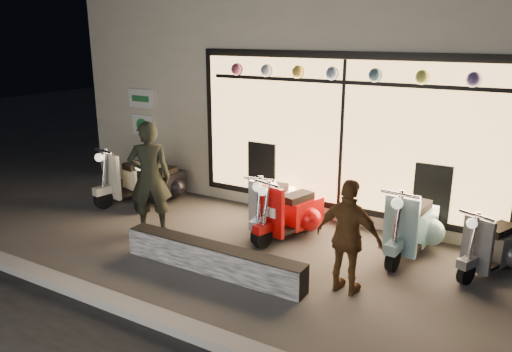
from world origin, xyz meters
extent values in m
plane|color=#383533|center=(0.00, 0.00, 0.00)|extent=(40.00, 40.00, 0.00)
cube|color=slate|center=(0.00, -2.00, 0.06)|extent=(40.00, 0.25, 0.12)
cube|color=beige|center=(0.00, 5.00, 2.00)|extent=(10.00, 6.00, 4.00)
cube|color=black|center=(0.80, 1.98, 1.55)|extent=(5.45, 0.06, 2.65)
cube|color=#FFBF6B|center=(0.80, 1.94, 1.55)|extent=(5.20, 0.04, 2.40)
cube|color=black|center=(0.80, 1.90, 2.40)|extent=(4.90, 0.06, 0.06)
cube|color=white|center=(-3.60, 1.96, 1.85)|extent=(0.65, 0.04, 0.38)
cube|color=white|center=(-3.60, 1.96, 1.30)|extent=(0.55, 0.04, 0.42)
cube|color=black|center=(0.00, -0.65, 0.20)|extent=(2.76, 0.28, 0.40)
cylinder|color=black|center=(0.04, 0.49, 0.17)|extent=(0.14, 0.34, 0.33)
cylinder|color=black|center=(-0.09, 1.45, 0.17)|extent=(0.16, 0.34, 0.33)
cube|color=silver|center=(0.01, 0.69, 0.54)|extent=(0.45, 0.13, 0.80)
cube|color=silver|center=(-0.08, 1.36, 0.37)|extent=(0.50, 0.73, 0.45)
cube|color=black|center=(-0.06, 1.26, 0.64)|extent=(0.34, 0.58, 0.12)
sphere|color=#FFF2CC|center=(0.04, 0.48, 0.92)|extent=(0.16, 0.16, 0.15)
cylinder|color=black|center=(0.20, 0.38, 0.16)|extent=(0.18, 0.34, 0.33)
cylinder|color=black|center=(0.46, 1.30, 0.16)|extent=(0.20, 0.35, 0.33)
cube|color=#B00C0B|center=(0.26, 0.57, 0.54)|extent=(0.44, 0.18, 0.79)
cube|color=#B00C0B|center=(0.43, 1.21, 0.37)|extent=(0.57, 0.76, 0.44)
cube|color=black|center=(0.41, 1.12, 0.63)|extent=(0.40, 0.59, 0.12)
sphere|color=#FFF2CC|center=(0.20, 0.37, 0.91)|extent=(0.18, 0.18, 0.14)
cylinder|color=black|center=(-2.47, 0.61, 0.15)|extent=(0.10, 0.31, 0.31)
cylinder|color=black|center=(-2.51, 1.51, 0.15)|extent=(0.12, 0.31, 0.31)
cube|color=black|center=(-2.48, 0.80, 0.51)|extent=(0.42, 0.08, 0.74)
cube|color=black|center=(-2.51, 1.42, 0.34)|extent=(0.41, 0.65, 0.42)
cube|color=black|center=(-2.51, 1.33, 0.60)|extent=(0.28, 0.52, 0.11)
sphere|color=#FFF2CC|center=(-2.47, 0.60, 0.86)|extent=(0.14, 0.14, 0.14)
cylinder|color=black|center=(-3.24, 0.41, 0.18)|extent=(0.17, 0.36, 0.35)
cylinder|color=black|center=(-3.02, 1.42, 0.18)|extent=(0.19, 0.37, 0.35)
cube|color=beige|center=(-3.19, 0.62, 0.58)|extent=(0.48, 0.17, 0.85)
cube|color=beige|center=(-3.04, 1.32, 0.39)|extent=(0.57, 0.80, 0.47)
cube|color=black|center=(-3.06, 1.22, 0.68)|extent=(0.40, 0.63, 0.12)
sphere|color=#FFF2CC|center=(-3.24, 0.40, 0.98)|extent=(0.18, 0.18, 0.15)
cylinder|color=black|center=(2.11, 0.63, 0.18)|extent=(0.14, 0.36, 0.35)
cylinder|color=black|center=(2.20, 1.66, 0.18)|extent=(0.16, 0.36, 0.35)
cube|color=#88BCC1|center=(2.13, 0.85, 0.58)|extent=(0.48, 0.12, 0.85)
cube|color=#88BCC1|center=(2.19, 1.56, 0.39)|extent=(0.50, 0.76, 0.48)
cube|color=black|center=(2.19, 1.46, 0.68)|extent=(0.34, 0.61, 0.12)
sphere|color=#FFF2CC|center=(2.11, 0.62, 0.99)|extent=(0.17, 0.17, 0.16)
cylinder|color=black|center=(3.03, 0.75, 0.15)|extent=(0.20, 0.31, 0.30)
cylinder|color=black|center=(3.39, 1.56, 0.15)|extent=(0.22, 0.32, 0.30)
cube|color=#5A5E62|center=(3.11, 0.92, 0.50)|extent=(0.40, 0.22, 0.73)
cube|color=#5A5E62|center=(3.35, 1.48, 0.34)|extent=(0.59, 0.72, 0.41)
cube|color=black|center=(3.32, 1.40, 0.59)|extent=(0.43, 0.56, 0.11)
sphere|color=#FFF2CC|center=(3.03, 0.74, 0.85)|extent=(0.18, 0.18, 0.13)
imported|color=black|center=(-1.71, 0.04, 0.92)|extent=(0.80, 0.75, 1.84)
imported|color=brown|center=(1.76, -0.23, 0.74)|extent=(0.89, 0.43, 1.47)
camera|label=1|loc=(3.67, -5.69, 3.16)|focal=35.00mm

